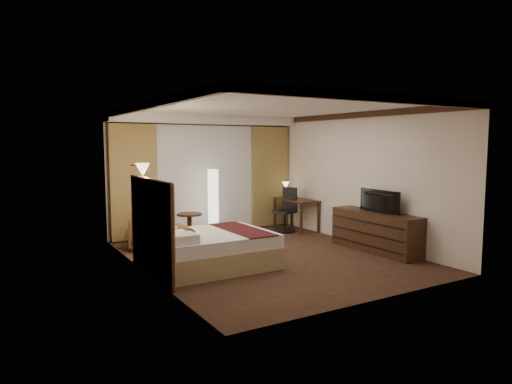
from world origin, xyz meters
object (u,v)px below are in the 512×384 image
bed (211,250)px  side_table (190,227)px  dresser (376,232)px  desk (296,215)px  television (375,197)px  floor_lamp (213,202)px  office_chair (285,210)px  armchair (149,231)px

bed → side_table: bearing=76.8°
side_table → dresser: size_ratio=0.30×
side_table → desk: 2.65m
bed → television: (3.17, -0.59, 0.76)m
floor_lamp → desk: floor_lamp is taller
office_chair → dresser: size_ratio=0.53×
desk → television: television is taller
armchair → bed: bearing=-54.0°
bed → floor_lamp: (1.16, 2.34, 0.46)m
armchair → desk: bearing=23.0°
armchair → floor_lamp: 1.76m
armchair → television: bearing=-12.4°
bed → dresser: bearing=-10.5°
side_table → office_chair: size_ratio=0.56×
television → floor_lamp: bearing=36.9°
armchair → television: television is taller
bed → floor_lamp: 2.65m
side_table → television: (2.67, -2.73, 0.76)m
armchair → office_chair: 3.28m
floor_lamp → office_chair: (1.63, -0.44, -0.23)m
desk → television: size_ratio=1.17×
bed → office_chair: size_ratio=1.90×
office_chair → dresser: office_chair is taller
armchair → floor_lamp: floor_lamp is taller
desk → dresser: (0.05, -2.54, 0.00)m
bed → dresser: dresser is taller
bed → desk: bearing=31.7°
floor_lamp → desk: (1.99, -0.39, -0.38)m
office_chair → dresser: (0.41, -2.49, -0.14)m
bed → desk: size_ratio=1.67×
floor_lamp → dresser: bearing=-55.1°
armchair → television: size_ratio=0.71×
desk → office_chair: 0.39m
floor_lamp → dresser: floor_lamp is taller
armchair → dresser: (3.68, -2.43, 0.02)m
desk → office_chair: bearing=-172.1°
side_table → office_chair: (2.28, -0.24, 0.23)m
office_chair → dresser: 2.53m
floor_lamp → office_chair: 1.70m
office_chair → television: (0.38, -2.49, 0.53)m
dresser → television: 0.67m
desk → dresser: bearing=-88.9°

